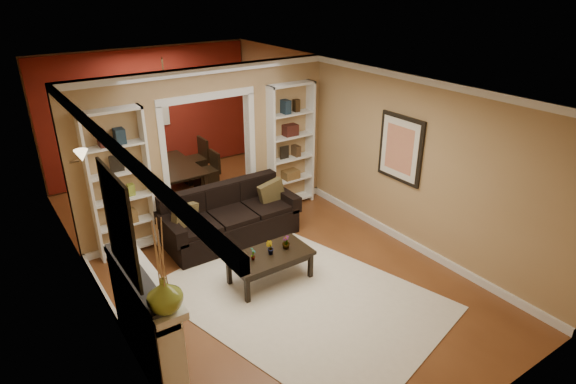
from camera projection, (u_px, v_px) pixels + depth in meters
floor at (247, 250)px, 7.68m from camera, size 8.00×8.00×0.00m
ceiling at (240, 79)px, 6.56m from camera, size 8.00×8.00×0.00m
wall_back at (150, 113)px, 10.13m from camera, size 8.00×0.00×8.00m
wall_front at (476, 314)px, 4.12m from camera, size 8.00×0.00×8.00m
wall_left at (86, 209)px, 5.96m from camera, size 0.00×8.00×8.00m
wall_right at (358, 144)px, 8.28m from camera, size 0.00×8.00×8.00m
partition_wall at (208, 149)px, 8.02m from camera, size 4.50×0.15×2.70m
red_back_panel at (150, 115)px, 10.12m from camera, size 4.44×0.04×2.64m
dining_window at (150, 104)px, 9.99m from camera, size 0.78×0.03×0.98m
area_rug at (301, 298)px, 6.52m from camera, size 3.40×4.14×0.01m
sofa at (230, 215)px, 7.82m from camera, size 2.22×0.96×0.87m
pillow_left at (185, 217)px, 7.31m from camera, size 0.45×0.26×0.43m
pillow_right at (272, 193)px, 8.12m from camera, size 0.43×0.13×0.43m
coffee_table at (270, 267)px, 6.81m from camera, size 1.17×0.63×0.44m
plant_left at (253, 254)px, 6.54m from camera, size 0.11×0.12×0.20m
plant_center at (270, 248)px, 6.68m from camera, size 0.13×0.14×0.20m
plant_right at (286, 242)px, 6.82m from camera, size 0.14×0.14×0.20m
bookshelf_left at (120, 184)px, 7.18m from camera, size 0.90×0.30×2.30m
bookshelf_right at (290, 146)px, 8.78m from camera, size 0.90×0.30×2.30m
fireplace at (148, 319)px, 5.23m from camera, size 0.32×1.70×1.16m
vase at (165, 295)px, 4.40m from camera, size 0.35×0.35×0.35m
mirror at (119, 224)px, 4.66m from camera, size 0.03×0.95×1.10m
wall_sconce at (77, 159)px, 6.23m from camera, size 0.18×0.18×0.22m
framed_art at (400, 149)px, 7.43m from camera, size 0.04×0.85×1.05m
dining_table at (174, 178)px, 9.63m from camera, size 1.62×0.90×0.57m
dining_chair_nw at (152, 180)px, 9.04m from camera, size 0.56×0.56×0.95m
dining_chair_ne at (206, 171)px, 9.64m from camera, size 0.50×0.50×0.81m
dining_chair_sw at (142, 173)px, 9.52m from camera, size 0.49×0.49×0.84m
dining_chair_se at (193, 160)px, 10.07m from camera, size 0.50×0.50×0.93m
chandelier at (170, 93)px, 8.87m from camera, size 0.50×0.50×0.30m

